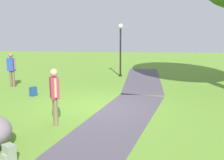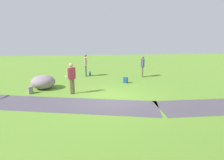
% 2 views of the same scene
% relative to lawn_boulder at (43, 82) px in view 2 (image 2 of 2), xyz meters
% --- Properties ---
extents(ground_plane, '(48.00, 48.00, 0.00)m').
position_rel_lawn_boulder_xyz_m(ground_plane, '(-3.95, 2.22, -0.43)').
color(ground_plane, olive).
extents(footpath_segment_mid, '(8.24, 3.75, 0.01)m').
position_rel_lawn_boulder_xyz_m(footpath_segment_mid, '(-2.05, 3.04, -0.42)').
color(footpath_segment_mid, '#4F4855').
rests_on(footpath_segment_mid, ground).
extents(lawn_boulder, '(1.77, 1.70, 0.85)m').
position_rel_lawn_boulder_xyz_m(lawn_boulder, '(0.00, 0.00, 0.00)').
color(lawn_boulder, gray).
rests_on(lawn_boulder, ground).
extents(woman_with_handbag, '(0.26, 0.52, 1.82)m').
position_rel_lawn_boulder_xyz_m(woman_with_handbag, '(-2.54, -3.38, 0.64)').
color(woman_with_handbag, '#4A535C').
rests_on(woman_with_handbag, ground).
extents(man_near_boulder, '(0.31, 0.51, 1.72)m').
position_rel_lawn_boulder_xyz_m(man_near_boulder, '(-7.04, -2.58, 0.57)').
color(man_near_boulder, brown).
rests_on(man_near_boulder, ground).
extents(passerby_on_path, '(0.47, 0.38, 1.75)m').
position_rel_lawn_boulder_xyz_m(passerby_on_path, '(-1.88, 1.25, 0.59)').
color(passerby_on_path, olive).
rests_on(passerby_on_path, ground).
extents(handbag_on_grass, '(0.28, 0.32, 0.31)m').
position_rel_lawn_boulder_xyz_m(handbag_on_grass, '(-2.86, -3.71, -0.29)').
color(handbag_on_grass, navy).
rests_on(handbag_on_grass, ground).
extents(backpack_by_boulder, '(0.35, 0.35, 0.40)m').
position_rel_lawn_boulder_xyz_m(backpack_by_boulder, '(0.52, 0.93, -0.23)').
color(backpack_by_boulder, gray).
rests_on(backpack_by_boulder, ground).
extents(spare_backpack_on_lawn, '(0.34, 0.35, 0.40)m').
position_rel_lawn_boulder_xyz_m(spare_backpack_on_lawn, '(-5.34, -0.83, -0.23)').
color(spare_backpack_on_lawn, navy).
rests_on(spare_backpack_on_lawn, ground).
extents(frisbee_on_grass, '(0.22, 0.22, 0.02)m').
position_rel_lawn_boulder_xyz_m(frisbee_on_grass, '(-0.89, -3.56, -0.42)').
color(frisbee_on_grass, white).
rests_on(frisbee_on_grass, ground).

